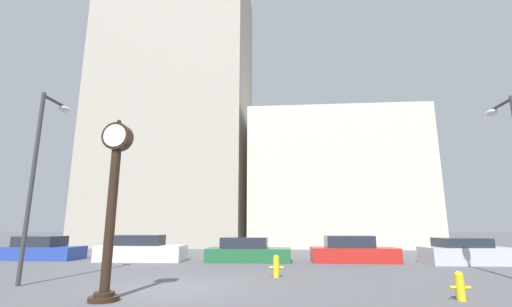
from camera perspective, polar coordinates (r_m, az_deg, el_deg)
The scene contains 12 objects.
ground_plane at distance 11.46m, azimuth -13.31°, elevation -21.00°, with size 200.00×200.00×0.00m, color #515156.
building_tall_tower at distance 38.97m, azimuth -12.85°, elevation 8.16°, with size 15.18×12.00×30.18m.
building_storefront_row at distance 35.40m, azimuth 12.62°, elevation -4.73°, with size 16.03×12.00×12.33m.
street_clock at distance 10.01m, azimuth -22.79°, elevation -6.68°, with size 0.77×0.76×4.78m.
car_blue at distance 23.58m, azimuth -32.09°, elevation -13.43°, with size 4.23×1.93×1.29m.
car_white at distance 20.40m, azimuth -18.63°, elevation -14.98°, with size 4.66×1.90×1.38m.
car_green at distance 19.02m, azimuth -1.38°, elevation -16.00°, with size 4.45×1.94×1.26m.
car_red at distance 19.39m, azimuth 15.77°, elevation -15.38°, with size 4.44×1.86×1.36m.
car_silver at distance 20.62m, azimuth 31.57°, elevation -13.93°, with size 4.23×2.15×1.27m.
fire_hydrant_near at distance 13.33m, azimuth 3.41°, elevation -18.20°, with size 0.52×0.23×0.80m.
fire_hydrant_far at distance 10.71m, azimuth 30.85°, elevation -18.36°, with size 0.51×0.22×0.72m.
street_lamp_left at distance 14.17m, azimuth -31.93°, elevation -0.23°, with size 0.36×1.57×6.48m.
Camera 1 is at (3.36, -10.80, 1.85)m, focal length 24.00 mm.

